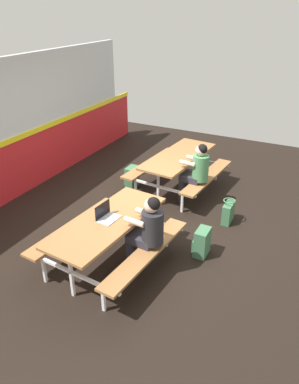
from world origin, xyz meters
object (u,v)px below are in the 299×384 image
object	(u,v)px
picnic_table_right	(179,163)
laptop_silver	(107,216)
student_further	(196,169)
backpack_dark	(132,177)
student_nearer	(148,228)
picnic_table_left	(108,230)
tote_bag_bright	(228,212)
satchel_spare	(202,242)

from	to	relation	value
picnic_table_right	laptop_silver	bearing A→B (deg)	-179.65
laptop_silver	picnic_table_right	bearing A→B (deg)	0.35
student_further	laptop_silver	distance (m)	2.30
picnic_table_right	backpack_dark	xyz separation A→B (m)	(-0.34, 0.89, -0.36)
student_nearer	backpack_dark	xyz separation A→B (m)	(2.24, 1.51, -0.49)
picnic_table_left	picnic_table_right	world-z (taller)	same
picnic_table_right	tote_bag_bright	world-z (taller)	picnic_table_right
backpack_dark	satchel_spare	world-z (taller)	same
picnic_table_left	satchel_spare	size ratio (longest dim) A/B	4.59
picnic_table_right	backpack_dark	world-z (taller)	picnic_table_right
student_nearer	backpack_dark	bearing A→B (deg)	34.09
student_nearer	student_further	world-z (taller)	same
laptop_silver	satchel_spare	size ratio (longest dim) A/B	0.77
student_nearer	laptop_silver	size ratio (longest dim) A/B	3.57
student_further	satchel_spare	size ratio (longest dim) A/B	2.74
picnic_table_left	laptop_silver	distance (m)	0.22
picnic_table_right	student_nearer	xyz separation A→B (m)	(-2.58, -0.62, 0.13)
tote_bag_bright	satchel_spare	size ratio (longest dim) A/B	0.98
picnic_table_left	backpack_dark	world-z (taller)	picnic_table_left
backpack_dark	student_nearer	bearing A→B (deg)	-145.91
laptop_silver	student_nearer	bearing A→B (deg)	-82.59
student_further	backpack_dark	xyz separation A→B (m)	(0.07, 1.42, -0.49)
picnic_table_left	tote_bag_bright	xyz separation A→B (m)	(1.89, -1.23, -0.38)
laptop_silver	tote_bag_bright	bearing A→B (deg)	-34.15
student_further	laptop_silver	world-z (taller)	student_further
student_nearer	laptop_silver	xyz separation A→B (m)	(-0.08, 0.60, 0.08)
picnic_table_left	laptop_silver	xyz separation A→B (m)	(0.03, 0.03, 0.21)
laptop_silver	satchel_spare	distance (m)	1.51
satchel_spare	backpack_dark	bearing A→B (deg)	53.35
laptop_silver	satchel_spare	world-z (taller)	laptop_silver
picnic_table_left	tote_bag_bright	world-z (taller)	picnic_table_left
picnic_table_left	backpack_dark	distance (m)	2.56
student_further	backpack_dark	size ratio (longest dim) A/B	2.74
satchel_spare	student_further	bearing A→B (deg)	24.06
student_further	backpack_dark	distance (m)	1.50
picnic_table_right	student_further	world-z (taller)	student_further
laptop_silver	backpack_dark	distance (m)	2.55
student_nearer	picnic_table_right	bearing A→B (deg)	13.50
student_nearer	laptop_silver	distance (m)	0.61
picnic_table_right	backpack_dark	size ratio (longest dim) A/B	4.59
tote_bag_bright	satchel_spare	xyz separation A→B (m)	(-1.09, 0.10, 0.02)
tote_bag_bright	satchel_spare	distance (m)	1.10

